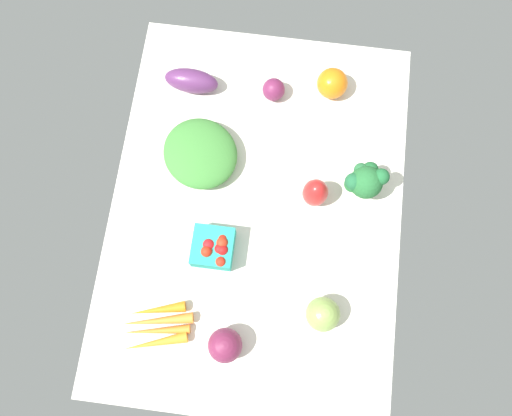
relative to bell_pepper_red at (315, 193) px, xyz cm
name	(u,v)px	position (x,y,z in cm)	size (l,w,h in cm)	color
tablecloth	(256,211)	(5.09, -14.54, -6.16)	(104.00, 76.00, 2.00)	silver
bell_pepper_red	(315,193)	(0.00, 0.00, 0.00)	(6.50, 6.50, 10.32)	red
heirloom_tomato_green	(323,314)	(29.86, 4.90, -0.96)	(8.39, 8.39, 8.39)	#84A34E
leafy_greens_clump	(200,153)	(-7.48, -30.95, -1.82)	(18.94, 20.45, 6.67)	#408538
broccoli_head	(365,181)	(-4.04, 11.94, 2.25)	(9.63, 10.81, 11.65)	#97CB75
eggplant	(191,81)	(-28.13, -36.66, -1.88)	(14.90, 6.55, 6.55)	#5E2D61
red_onion_center	(274,90)	(-28.46, -13.96, -2.06)	(6.19, 6.19, 6.19)	#6F234B
berry_basket	(214,248)	(17.00, -23.69, -1.67)	(10.23, 10.23, 7.20)	teal
red_onion_near_basket	(225,345)	(40.02, -17.49, -1.03)	(8.26, 8.26, 8.26)	maroon
carrot_bunch	(157,326)	(37.73, -34.97, -3.83)	(14.65, 18.01, 2.78)	orange
bell_pepper_orange	(332,83)	(-31.84, 1.70, -1.11)	(8.39, 8.39, 8.10)	orange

